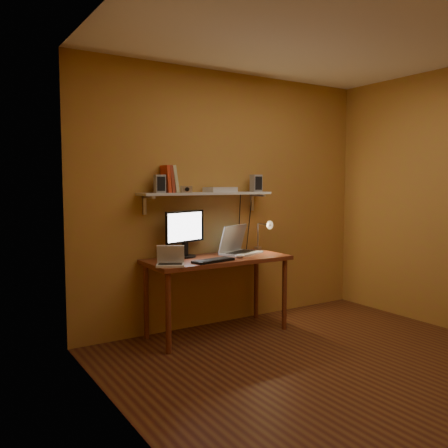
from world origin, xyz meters
TOP-DOWN VIEW (x-y plane):
  - room at (0.00, 0.00)m, footprint 3.44×3.24m
  - desk at (-0.34, 1.28)m, footprint 1.40×0.60m
  - wall_shelf at (-0.34, 1.47)m, footprint 1.40×0.25m
  - monitor at (-0.60, 1.46)m, footprint 0.48×0.27m
  - laptop at (-0.04, 1.38)m, footprint 0.48×0.42m
  - netbook at (-0.93, 1.11)m, footprint 0.29×0.26m
  - keyboard at (-0.50, 1.09)m, footprint 0.43×0.21m
  - mouse at (-0.17, 1.15)m, footprint 0.11×0.07m
  - desk_lamp at (0.32, 1.41)m, footprint 0.09×0.23m
  - speaker_left at (-0.85, 1.47)m, footprint 0.11×0.11m
  - speaker_right at (0.25, 1.47)m, footprint 0.11×0.11m
  - books at (-0.74, 1.50)m, footprint 0.14×0.18m
  - shelf_camera at (-0.62, 1.39)m, footprint 0.11×0.06m
  - router at (-0.19, 1.48)m, footprint 0.31×0.21m

SIDE VIEW (x-z plane):
  - desk at x=-0.34m, z-range 0.29..1.04m
  - keyboard at x=-0.50m, z-range 0.75..0.77m
  - mouse at x=-0.17m, z-range 0.75..0.79m
  - netbook at x=-0.93m, z-range 0.71..0.89m
  - laptop at x=-0.04m, z-range 0.68..0.97m
  - desk_lamp at x=0.32m, z-range 0.77..1.15m
  - monitor at x=-0.60m, z-range 0.78..1.23m
  - room at x=0.00m, z-range -0.02..2.62m
  - wall_shelf at x=-0.34m, z-range 1.26..1.46m
  - router at x=-0.19m, z-range 1.38..1.42m
  - shelf_camera at x=-0.62m, z-range 1.38..1.44m
  - speaker_left at x=-0.85m, z-range 1.38..1.54m
  - speaker_right at x=0.25m, z-range 1.38..1.55m
  - books at x=-0.74m, z-range 1.37..1.63m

